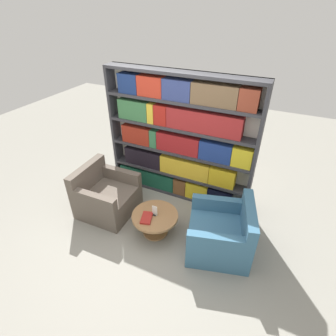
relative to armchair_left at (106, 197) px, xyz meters
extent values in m
plane|color=gray|center=(0.97, -0.37, -0.30)|extent=(14.00, 14.00, 0.00)
cube|color=silver|center=(0.97, 1.13, 0.87)|extent=(2.69, 0.05, 2.35)
cube|color=#333338|center=(-0.36, 1.00, 0.87)|extent=(0.05, 0.30, 2.35)
cube|color=#333338|center=(2.29, 1.00, 0.87)|extent=(0.05, 0.30, 2.35)
cube|color=#333338|center=(0.97, 1.00, -0.27)|extent=(2.59, 0.30, 0.05)
cube|color=#333338|center=(0.97, 1.00, 0.17)|extent=(2.59, 0.30, 0.05)
cube|color=#333338|center=(0.97, 1.00, 0.64)|extent=(2.59, 0.30, 0.05)
cube|color=#333338|center=(0.97, 1.00, 1.11)|extent=(2.59, 0.30, 0.05)
cube|color=#333338|center=(0.97, 1.00, 1.58)|extent=(2.59, 0.30, 0.05)
cube|color=#333338|center=(0.97, 1.00, 2.02)|extent=(2.59, 0.30, 0.05)
cube|color=#154C36|center=(0.31, 0.98, -0.08)|extent=(1.19, 0.20, 0.33)
cube|color=brown|center=(1.04, 0.98, -0.08)|extent=(0.25, 0.20, 0.33)
cube|color=gold|center=(1.38, 0.98, -0.08)|extent=(0.42, 0.20, 0.33)
cube|color=black|center=(1.82, 0.98, -0.08)|extent=(0.43, 0.20, 0.33)
cube|color=black|center=(0.25, 0.98, 0.36)|extent=(0.77, 0.20, 0.33)
cube|color=gold|center=(1.11, 0.98, 0.36)|extent=(0.95, 0.20, 0.33)
cube|color=gold|center=(1.82, 0.98, 0.36)|extent=(0.45, 0.20, 0.33)
cube|color=maroon|center=(0.14, 0.98, 0.83)|extent=(0.58, 0.20, 0.33)
cube|color=#326D44|center=(0.50, 0.98, 0.83)|extent=(0.14, 0.20, 0.33)
cube|color=maroon|center=(0.97, 0.98, 0.83)|extent=(0.79, 0.20, 0.33)
cube|color=navy|center=(1.65, 0.98, 0.83)|extent=(0.55, 0.20, 0.33)
cube|color=gold|center=(2.09, 0.98, 0.83)|extent=(0.32, 0.20, 0.33)
cube|color=#376F41|center=(0.11, 0.98, 1.31)|extent=(0.58, 0.20, 0.35)
cube|color=gold|center=(0.47, 0.98, 1.31)|extent=(0.12, 0.20, 0.35)
cube|color=#A61E17|center=(0.65, 0.98, 1.31)|extent=(0.23, 0.20, 0.35)
cube|color=maroon|center=(1.40, 0.98, 1.31)|extent=(1.25, 0.20, 0.35)
cube|color=navy|center=(0.05, 0.98, 1.77)|extent=(0.36, 0.20, 0.33)
cube|color=#B22E1D|center=(0.46, 0.98, 1.77)|extent=(0.45, 0.20, 0.33)
cube|color=navy|center=(0.94, 0.98, 1.77)|extent=(0.48, 0.20, 0.33)
cube|color=brown|center=(1.54, 0.98, 1.77)|extent=(0.71, 0.20, 0.33)
cube|color=brown|center=(2.05, 0.98, 1.77)|extent=(0.28, 0.20, 0.33)
cube|color=brown|center=(0.04, 0.00, -0.08)|extent=(0.92, 0.93, 0.43)
cube|color=brown|center=(-0.34, -0.01, 0.35)|extent=(0.16, 0.91, 0.43)
cube|color=brown|center=(0.12, -0.39, 0.25)|extent=(0.76, 0.14, 0.23)
cube|color=brown|center=(0.10, 0.40, 0.25)|extent=(0.76, 0.14, 0.23)
cube|color=#386684|center=(2.07, 0.00, -0.08)|extent=(1.11, 1.11, 0.43)
cube|color=#386684|center=(2.43, 0.10, 0.35)|extent=(0.37, 0.91, 0.43)
cube|color=#386684|center=(1.90, 0.36, 0.25)|extent=(0.76, 0.31, 0.23)
cube|color=#386684|center=(2.10, -0.40, 0.25)|extent=(0.76, 0.31, 0.23)
cylinder|color=olive|center=(1.05, -0.12, -0.13)|extent=(0.13, 0.13, 0.34)
cylinder|color=olive|center=(1.05, -0.12, -0.28)|extent=(0.41, 0.41, 0.03)
cylinder|color=olive|center=(1.05, -0.12, 0.06)|extent=(0.74, 0.74, 0.04)
cube|color=black|center=(1.05, -0.12, 0.09)|extent=(0.05, 0.06, 0.01)
cube|color=silver|center=(1.05, -0.12, 0.17)|extent=(0.09, 0.01, 0.18)
cube|color=maroon|center=(0.98, -0.25, 0.10)|extent=(0.23, 0.30, 0.03)
camera|label=1|loc=(2.55, -2.82, 2.98)|focal=28.00mm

